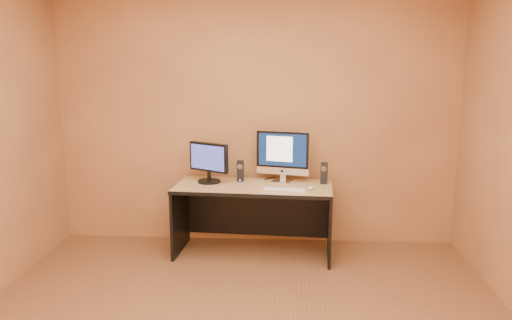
# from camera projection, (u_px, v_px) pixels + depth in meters

# --- Properties ---
(walls) EXTENTS (4.00, 4.00, 2.60)m
(walls) POSITION_uv_depth(u_px,v_px,m) (237.00, 152.00, 3.02)
(walls) COLOR #AC7545
(walls) RESTS_ON ground
(desk) EXTENTS (1.51, 0.74, 0.68)m
(desk) POSITION_uv_depth(u_px,v_px,m) (253.00, 220.00, 4.77)
(desk) COLOR tan
(desk) RESTS_ON ground
(imac) EXTENTS (0.56, 0.31, 0.51)m
(imac) POSITION_uv_depth(u_px,v_px,m) (282.00, 156.00, 4.80)
(imac) COLOR silver
(imac) RESTS_ON desk
(second_monitor) EXTENTS (0.49, 0.41, 0.39)m
(second_monitor) POSITION_uv_depth(u_px,v_px,m) (209.00, 163.00, 4.79)
(second_monitor) COLOR black
(second_monitor) RESTS_ON desk
(speaker_left) EXTENTS (0.07, 0.07, 0.20)m
(speaker_left) POSITION_uv_depth(u_px,v_px,m) (240.00, 171.00, 4.86)
(speaker_left) COLOR black
(speaker_left) RESTS_ON desk
(speaker_right) EXTENTS (0.07, 0.08, 0.20)m
(speaker_right) POSITION_uv_depth(u_px,v_px,m) (324.00, 173.00, 4.76)
(speaker_right) COLOR black
(speaker_right) RESTS_ON desk
(keyboard) EXTENTS (0.41, 0.15, 0.02)m
(keyboard) POSITION_uv_depth(u_px,v_px,m) (284.00, 190.00, 4.51)
(keyboard) COLOR silver
(keyboard) RESTS_ON desk
(mouse) EXTENTS (0.07, 0.10, 0.03)m
(mouse) POSITION_uv_depth(u_px,v_px,m) (310.00, 188.00, 4.55)
(mouse) COLOR silver
(mouse) RESTS_ON desk
(cable_a) EXTENTS (0.03, 0.20, 0.01)m
(cable_a) POSITION_uv_depth(u_px,v_px,m) (289.00, 179.00, 4.94)
(cable_a) COLOR black
(cable_a) RESTS_ON desk
(cable_b) EXTENTS (0.11, 0.13, 0.01)m
(cable_b) POSITION_uv_depth(u_px,v_px,m) (270.00, 178.00, 4.97)
(cable_b) COLOR black
(cable_b) RESTS_ON desk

